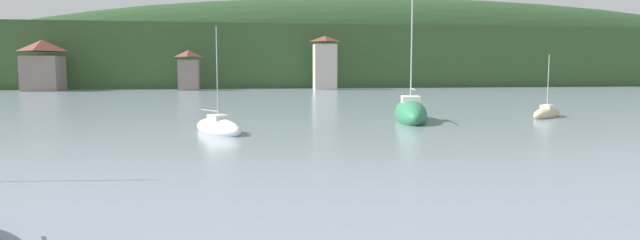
{
  "coord_description": "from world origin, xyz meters",
  "views": [
    {
      "loc": [
        -3.63,
        24.25,
        3.98
      ],
      "look_at": [
        0.0,
        47.22,
        1.66
      ],
      "focal_mm": 28.67,
      "sensor_mm": 36.0,
      "label": 1
    }
  ],
  "objects_px": {
    "shore_building_west": "(43,66)",
    "shore_building_westcentral": "(189,71)",
    "sailboat_far_8": "(410,113)",
    "sailboat_mid_1": "(218,128)",
    "shore_building_central": "(325,63)",
    "sailboat_far_5": "(547,114)"
  },
  "relations": [
    {
      "from": "shore_building_central",
      "to": "sailboat_far_8",
      "type": "xyz_separation_m",
      "value": [
        -3.62,
        -61.53,
        -4.52
      ]
    },
    {
      "from": "shore_building_central",
      "to": "shore_building_westcentral",
      "type": "bearing_deg",
      "value": 179.23
    },
    {
      "from": "sailboat_far_5",
      "to": "sailboat_far_8",
      "type": "distance_m",
      "value": 12.18
    },
    {
      "from": "shore_building_westcentral",
      "to": "sailboat_mid_1",
      "type": "distance_m",
      "value": 67.93
    },
    {
      "from": "shore_building_west",
      "to": "sailboat_far_8",
      "type": "distance_m",
      "value": 79.46
    },
    {
      "from": "shore_building_westcentral",
      "to": "sailboat_far_8",
      "type": "height_order",
      "value": "sailboat_far_8"
    },
    {
      "from": "shore_building_west",
      "to": "shore_building_westcentral",
      "type": "distance_m",
      "value": 26.07
    },
    {
      "from": "sailboat_mid_1",
      "to": "sailboat_far_5",
      "type": "xyz_separation_m",
      "value": [
        26.51,
        6.5,
        -0.04
      ]
    },
    {
      "from": "shore_building_west",
      "to": "sailboat_far_5",
      "type": "height_order",
      "value": "shore_building_west"
    },
    {
      "from": "shore_building_westcentral",
      "to": "sailboat_far_8",
      "type": "distance_m",
      "value": 65.89
    },
    {
      "from": "sailboat_mid_1",
      "to": "sailboat_far_5",
      "type": "relative_size",
      "value": 1.26
    },
    {
      "from": "shore_building_west",
      "to": "shore_building_central",
      "type": "distance_m",
      "value": 52.1
    },
    {
      "from": "sailboat_far_8",
      "to": "sailboat_mid_1",
      "type": "bearing_deg",
      "value": 124.56
    },
    {
      "from": "shore_building_westcentral",
      "to": "sailboat_far_5",
      "type": "relative_size",
      "value": 1.38
    },
    {
      "from": "shore_building_central",
      "to": "sailboat_far_8",
      "type": "height_order",
      "value": "sailboat_far_8"
    },
    {
      "from": "shore_building_westcentral",
      "to": "sailboat_far_5",
      "type": "bearing_deg",
      "value": -60.42
    },
    {
      "from": "shore_building_west",
      "to": "shore_building_westcentral",
      "type": "height_order",
      "value": "shore_building_west"
    },
    {
      "from": "shore_building_west",
      "to": "sailboat_far_5",
      "type": "xyz_separation_m",
      "value": [
        60.6,
        -61.85,
        -4.21
      ]
    },
    {
      "from": "sailboat_far_5",
      "to": "sailboat_far_8",
      "type": "xyz_separation_m",
      "value": [
        -12.14,
        -1.0,
        0.28
      ]
    },
    {
      "from": "shore_building_central",
      "to": "sailboat_far_5",
      "type": "height_order",
      "value": "shore_building_central"
    },
    {
      "from": "sailboat_far_5",
      "to": "sailboat_mid_1",
      "type": "bearing_deg",
      "value": -24.38
    },
    {
      "from": "shore_building_central",
      "to": "sailboat_far_5",
      "type": "xyz_separation_m",
      "value": [
        8.52,
        -60.52,
        -4.79
      ]
    }
  ]
}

